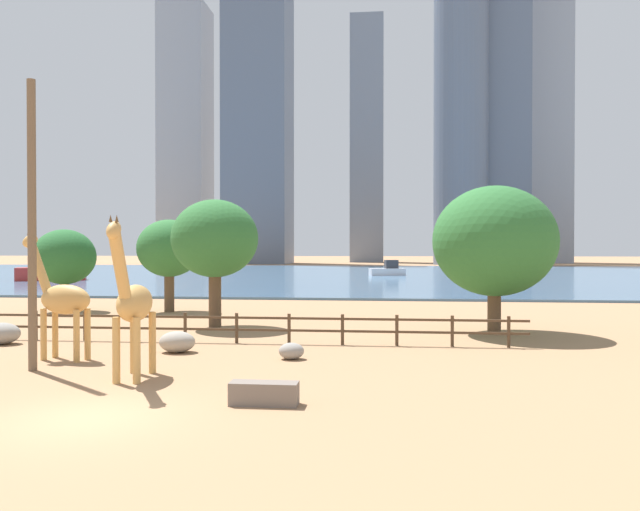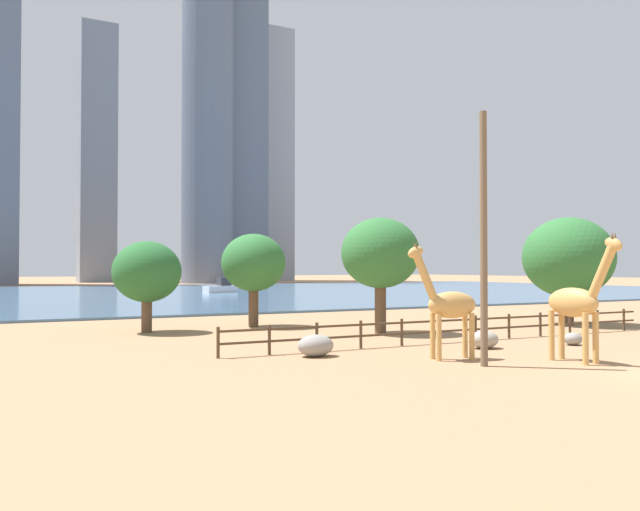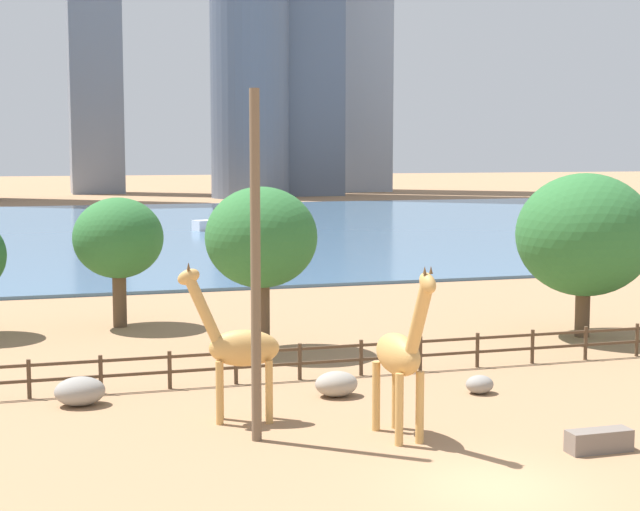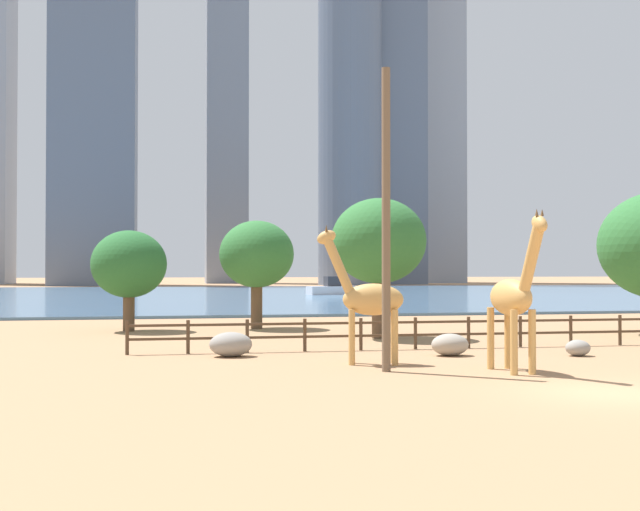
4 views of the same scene
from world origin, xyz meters
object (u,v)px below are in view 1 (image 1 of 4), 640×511
giraffe_companion (133,303)px  tree_left_small (215,239)px  tree_center_broad (494,241)px  boat_sailboat (388,270)px  utility_pole (32,225)px  boulder_by_pole (177,342)px  giraffe_tall (62,299)px  boulder_near_fence (291,351)px  tree_right_tall (64,257)px  tree_left_large (169,249)px  boat_tug (53,271)px  feeding_trough (264,393)px  boulder_small (2,333)px

giraffe_companion → tree_left_small: 13.05m
tree_center_broad → boat_sailboat: size_ratio=1.36×
utility_pole → boulder_by_pole: 7.00m
giraffe_tall → boulder_near_fence: bearing=-160.7°
tree_right_tall → boulder_by_pole: bearing=-49.2°
tree_left_large → tree_left_small: (4.99, -7.11, 0.52)m
tree_left_large → tree_left_small: tree_left_small is taller
boulder_by_pole → boat_sailboat: (8.44, 64.43, 0.52)m
tree_left_small → boat_tug: tree_left_small is taller
tree_left_large → tree_center_broad: bearing=-23.3°
feeding_trough → boat_tug: bearing=123.7°
tree_left_large → boat_tug: (-25.81, 32.07, -2.69)m
tree_left_large → boat_sailboat: size_ratio=1.13×
boulder_by_pole → tree_center_broad: (13.33, 6.76, 4.01)m
boulder_small → tree_center_broad: 22.54m
boulder_small → tree_right_tall: tree_right_tall is taller
tree_left_large → tree_left_small: 8.71m
tree_left_small → boulder_near_fence: bearing=-58.7°
boulder_near_fence → tree_left_small: tree_left_small is taller
tree_left_small → boulder_by_pole: bearing=-85.1°
tree_right_tall → utility_pole: bearing=-64.4°
utility_pole → tree_left_large: bearing=96.2°
feeding_trough → tree_right_tall: (-17.45, 22.09, 3.20)m
boat_tug → feeding_trough: bearing=99.9°
giraffe_tall → utility_pole: size_ratio=0.49×
boulder_near_fence → tree_left_large: bearing=123.0°
feeding_trough → utility_pole: bearing=157.0°
tree_center_broad → boulder_near_fence: bearing=-138.1°
utility_pole → boat_tug: bearing=118.6°
tree_center_broad → tree_left_small: tree_center_broad is taller
giraffe_tall → boat_tug: giraffe_tall is taller
tree_right_tall → boat_sailboat: bearing=67.3°
boulder_small → boat_tug: bearing=117.0°
giraffe_companion → boulder_by_pole: giraffe_companion is taller
feeding_trough → tree_left_large: size_ratio=0.30×
boulder_small → boulder_near_fence: bearing=-9.8°
boulder_near_fence → boat_sailboat: boat_sailboat is taller
giraffe_companion → tree_center_broad: tree_center_broad is taller
tree_left_large → boulder_by_pole: bearing=-69.3°
tree_center_broad → boulder_by_pole: bearing=-153.1°
giraffe_tall → boulder_by_pole: size_ratio=3.36×
giraffe_tall → tree_center_broad: size_ratio=0.68×
feeding_trough → tree_left_large: (-10.65, 22.61, 3.74)m
giraffe_tall → boulder_by_pole: 4.57m
utility_pole → tree_left_large: (-2.05, 18.96, -0.83)m
tree_left_large → tree_left_small: bearing=-54.9°
boulder_by_pole → utility_pole: bearing=-132.0°
boulder_by_pole → feeding_trough: size_ratio=0.79×
feeding_trough → boulder_near_fence: bearing=92.5°
boulder_near_fence → tree_left_large: size_ratio=0.16×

